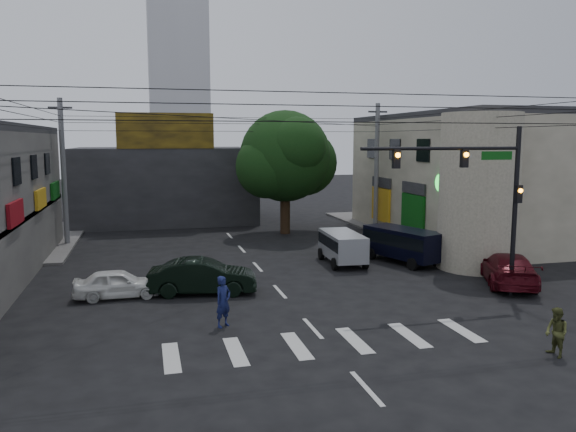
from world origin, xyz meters
name	(u,v)px	position (x,y,z in m)	size (l,w,h in m)	color
ground	(291,305)	(0.00, 0.00, 0.00)	(160.00, 160.00, 0.00)	black
sidewalk_far_right	(453,223)	(18.00, 18.00, 0.07)	(16.00, 16.00, 0.15)	#514F4C
building_right	(493,178)	(18.00, 13.00, 4.00)	(14.00, 18.00, 8.00)	gray
corner_column	(479,192)	(11.00, 4.00, 4.00)	(4.00, 4.00, 8.00)	gray
building_far	(165,184)	(-4.00, 26.00, 3.00)	(14.00, 10.00, 6.00)	#232326
billboard	(166,131)	(-4.00, 21.10, 7.30)	(7.00, 0.30, 2.60)	olive
tower_distant	(177,40)	(0.00, 70.00, 22.00)	(9.00, 9.00, 44.00)	silver
street_tree	(285,157)	(4.00, 17.00, 5.47)	(6.40, 6.40, 8.70)	black
traffic_gantry	(481,184)	(7.82, -1.00, 4.83)	(7.10, 0.35, 7.20)	black
utility_pole_far_left	(64,173)	(-10.50, 16.00, 4.60)	(0.32, 0.32, 9.20)	#59595B
utility_pole_far_right	(377,169)	(10.50, 16.00, 4.60)	(0.32, 0.32, 9.20)	#59595B
dark_sedan	(203,276)	(-3.30, 2.55, 0.76)	(4.82, 2.33, 1.52)	black
white_compact	(118,284)	(-6.86, 2.80, 0.61)	(3.63, 1.50, 1.23)	silver
maroon_sedan	(508,269)	(10.50, 0.62, 0.74)	(4.02, 5.50, 1.48)	#480A12
silver_minivan	(342,248)	(4.58, 6.61, 0.85)	(1.83, 4.00, 1.69)	#9B9EA3
navy_van	(403,246)	(7.89, 6.08, 0.93)	(3.17, 4.98, 1.86)	black
traffic_officer	(223,302)	(-3.04, -2.00, 0.92)	(0.80, 0.76, 1.85)	#141B48
pedestrian_olive	(557,333)	(6.51, -7.35, 0.77)	(0.59, 0.75, 1.54)	#434821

